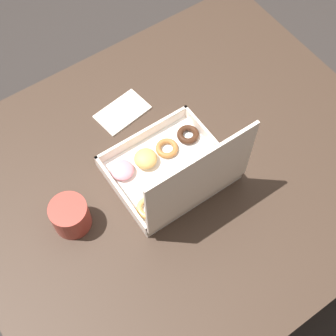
% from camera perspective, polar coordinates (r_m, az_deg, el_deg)
% --- Properties ---
extents(ground_plane, '(8.00, 8.00, 0.00)m').
position_cam_1_polar(ground_plane, '(1.94, 1.07, -10.67)').
color(ground_plane, '#2D2826').
extents(dining_table, '(1.17, 0.98, 0.73)m').
position_cam_1_polar(dining_table, '(1.35, 1.52, -1.93)').
color(dining_table, '#38281E').
rests_on(dining_table, ground_plane).
extents(donut_box, '(0.30, 0.26, 0.27)m').
position_cam_1_polar(donut_box, '(1.20, 0.87, -0.35)').
color(donut_box, white).
rests_on(donut_box, dining_table).
extents(coffee_mug, '(0.10, 0.10, 0.09)m').
position_cam_1_polar(coffee_mug, '(1.18, -11.83, -5.69)').
color(coffee_mug, '#A3382D').
rests_on(coffee_mug, dining_table).
extents(paper_napkin, '(0.16, 0.11, 0.01)m').
position_cam_1_polar(paper_napkin, '(1.37, -5.58, 6.79)').
color(paper_napkin, silver).
rests_on(paper_napkin, dining_table).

